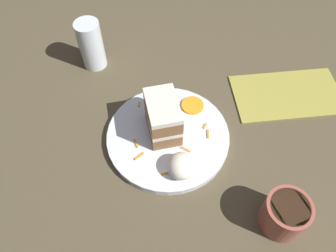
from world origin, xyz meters
name	(u,v)px	position (x,y,z in m)	size (l,w,h in m)	color
ground_plane	(177,146)	(0.00, 0.00, 0.00)	(6.00, 6.00, 0.00)	black
dining_table	(177,142)	(0.00, 0.00, 0.02)	(1.07, 1.17, 0.03)	#4C422D
plate	(168,136)	(0.00, -0.02, 0.04)	(0.27, 0.27, 0.02)	silver
cake_slice	(163,117)	(-0.01, -0.03, 0.10)	(0.11, 0.08, 0.09)	brown
cream_dollop	(181,166)	(0.09, 0.01, 0.07)	(0.06, 0.05, 0.04)	silver
orange_garnish	(193,105)	(-0.08, 0.04, 0.05)	(0.05, 0.05, 0.01)	orange
carrot_shreds_scatter	(169,135)	(0.00, -0.02, 0.05)	(0.20, 0.17, 0.00)	orange
drinking_glass	(92,48)	(-0.24, -0.21, 0.09)	(0.06, 0.06, 0.13)	silver
coffee_mug	(285,214)	(0.19, 0.19, 0.07)	(0.08, 0.08, 0.08)	#994C3D
menu_card	(287,94)	(-0.13, 0.28, 0.03)	(0.15, 0.27, 0.00)	#9E933D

